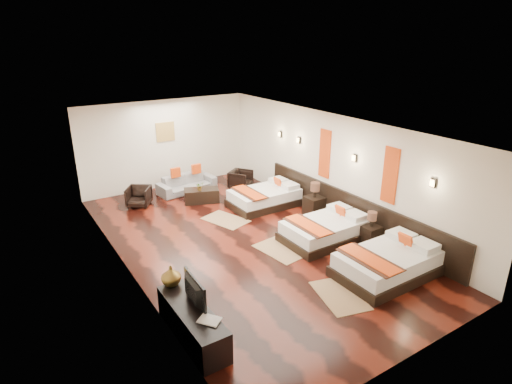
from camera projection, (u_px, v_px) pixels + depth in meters
floor at (244, 241)px, 10.22m from camera, size 5.50×9.50×0.01m
ceiling at (242, 126)px, 9.24m from camera, size 5.50×9.50×0.01m
back_wall at (166, 144)px, 13.47m from camera, size 5.50×0.01×2.80m
left_wall at (124, 212)px, 8.33m from camera, size 0.01×9.50×2.80m
right_wall at (332, 167)px, 11.13m from camera, size 0.01×9.50×2.80m
headboard_panel at (350, 211)px, 10.81m from camera, size 0.08×6.60×0.90m
bed_near at (388, 263)px, 8.68m from camera, size 2.13×1.34×0.81m
bed_mid at (326, 230)px, 10.18m from camera, size 2.04×1.28×0.78m
bed_far at (265, 197)px, 12.24m from camera, size 1.99×1.25×0.76m
nightstand_a at (370, 233)px, 9.99m from camera, size 0.41×0.41×0.81m
nightstand_b at (314, 204)px, 11.58m from camera, size 0.47×0.47×0.94m
jute_mat_near at (340, 295)px, 8.07m from camera, size 1.03×1.35×0.01m
jute_mat_mid at (280, 250)px, 9.76m from camera, size 0.90×1.29×0.01m
jute_mat_far at (226, 220)px, 11.35m from camera, size 1.09×1.38×0.01m
tv_console at (192, 323)px, 6.89m from camera, size 0.50×1.80×0.55m
tv at (190, 291)px, 6.83m from camera, size 0.14×0.83×0.47m
book at (206, 325)px, 6.38m from camera, size 0.40×0.42×0.03m
figurine at (171, 276)px, 7.37m from camera, size 0.40×0.40×0.37m
sofa at (187, 183)px, 13.33m from camera, size 1.92×0.94×0.54m
armchair_left at (139, 196)px, 12.19m from camera, size 0.88×0.89×0.59m
armchair_right at (241, 180)px, 13.58m from camera, size 0.90×0.91×0.60m
coffee_table at (202, 195)px, 12.53m from camera, size 1.11×0.83×0.40m
table_plant at (200, 186)px, 12.32m from camera, size 0.25×0.23×0.25m
orange_panel_a at (390, 175)px, 9.52m from camera, size 0.04×0.40×1.30m
orange_panel_b at (325, 154)px, 11.25m from camera, size 0.04×0.40×1.30m
sconce_near at (433, 183)px, 8.59m from camera, size 0.07×0.12×0.18m
sconce_mid at (354, 158)px, 10.32m from camera, size 0.07×0.12×0.18m
sconce_far at (299, 140)px, 12.05m from camera, size 0.07×0.12×0.18m
sconce_lounge at (280, 134)px, 12.76m from camera, size 0.07×0.12×0.18m
gold_artwork at (165, 132)px, 13.31m from camera, size 0.60×0.04×0.60m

